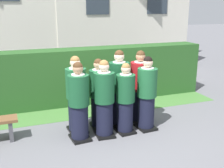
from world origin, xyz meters
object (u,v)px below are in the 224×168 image
object	(u,v)px
student_front_row_0	(79,104)
student_rear_row_1	(99,95)
student_front_row_3	(147,95)
student_front_row_2	(125,100)
student_rear_row_0	(76,96)
student_rear_row_2	(119,90)
student_front_row_1	(104,101)
student_in_red_blazer	(140,88)

from	to	relation	value
student_front_row_0	student_rear_row_1	world-z (taller)	student_front_row_0
student_front_row_3	student_rear_row_1	xyz separation A→B (m)	(-0.96, 0.45, -0.03)
student_front_row_2	student_rear_row_1	world-z (taller)	student_rear_row_1
student_front_row_3	student_front_row_2	bearing A→B (deg)	-178.94
student_rear_row_0	student_rear_row_2	bearing A→B (deg)	1.19
student_front_row_1	student_rear_row_0	distance (m)	0.64
student_front_row_2	student_front_row_3	bearing A→B (deg)	1.06
student_rear_row_0	student_in_red_blazer	size ratio (longest dim) A/B	0.98
student_front_row_3	student_rear_row_2	size ratio (longest dim) A/B	0.94
student_front_row_3	student_rear_row_2	bearing A→B (deg)	138.62
student_front_row_1	student_front_row_2	xyz separation A→B (m)	(0.48, 0.00, -0.05)
student_front_row_0	student_in_red_blazer	xyz separation A→B (m)	(1.56, 0.43, 0.04)
student_front_row_1	student_front_row_0	bearing A→B (deg)	178.65
student_rear_row_1	student_rear_row_2	distance (m)	0.48
student_rear_row_2	student_in_red_blazer	distance (m)	0.52
student_rear_row_2	student_front_row_2	bearing A→B (deg)	-93.66
student_rear_row_0	student_in_red_blazer	bearing A→B (deg)	1.02
student_rear_row_0	student_rear_row_1	distance (m)	0.52
student_rear_row_1	student_front_row_1	bearing A→B (deg)	-93.44
student_front_row_2	student_rear_row_2	bearing A→B (deg)	86.34
student_front_row_1	student_rear_row_1	distance (m)	0.47
student_front_row_0	student_front_row_1	distance (m)	0.53
student_rear_row_0	student_rear_row_2	xyz separation A→B (m)	(0.99, 0.02, 0.03)
student_front_row_0	student_front_row_3	distance (m)	1.52
student_front_row_0	student_front_row_1	xyz separation A→B (m)	(0.53, -0.01, 0.00)
student_front_row_1	student_rear_row_0	size ratio (longest dim) A/B	0.98
student_front_row_2	student_front_row_3	world-z (taller)	student_front_row_3
student_front_row_2	student_front_row_1	bearing A→B (deg)	-179.58
student_front_row_1	student_rear_row_1	bearing A→B (deg)	86.56
student_front_row_0	student_rear_row_0	distance (m)	0.41
student_front_row_0	student_in_red_blazer	bearing A→B (deg)	15.53
student_front_row_0	student_rear_row_0	size ratio (longest dim) A/B	0.97
student_rear_row_0	student_rear_row_2	world-z (taller)	student_rear_row_2
student_front_row_0	student_front_row_3	size ratio (longest dim) A/B	0.99
student_front_row_2	student_rear_row_2	size ratio (longest dim) A/B	0.88
student_front_row_2	student_front_row_3	xyz separation A→B (m)	(0.51, 0.01, 0.05)
student_front_row_0	student_rear_row_2	bearing A→B (deg)	22.40
student_rear_row_2	student_in_red_blazer	xyz separation A→B (m)	(0.52, 0.01, -0.02)
student_front_row_1	student_in_red_blazer	size ratio (longest dim) A/B	0.96
student_front_row_2	student_rear_row_0	xyz separation A→B (m)	(-0.96, 0.41, 0.07)
student_front_row_0	student_front_row_2	distance (m)	1.01
student_in_red_blazer	student_front_row_3	bearing A→B (deg)	-95.23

